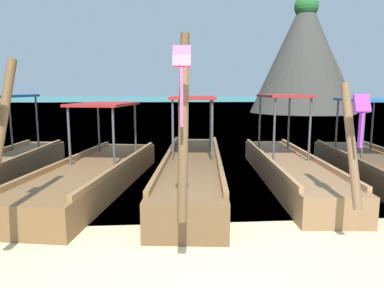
{
  "coord_description": "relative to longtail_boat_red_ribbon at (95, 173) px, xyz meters",
  "views": [
    {
      "loc": [
        -0.53,
        -4.26,
        2.11
      ],
      "look_at": [
        0.0,
        3.12,
        0.98
      ],
      "focal_mm": 33.02,
      "sensor_mm": 36.0,
      "label": 1
    }
  ],
  "objects": [
    {
      "name": "ground",
      "position": [
        2.09,
        -3.34,
        -0.33
      ],
      "size": [
        120.0,
        120.0,
        0.0
      ],
      "primitive_type": "plane",
      "color": "beige"
    },
    {
      "name": "sea_water",
      "position": [
        2.09,
        57.78,
        -0.33
      ],
      "size": [
        120.0,
        120.0,
        0.0
      ],
      "primitive_type": "plane",
      "color": "teal",
      "rests_on": "ground"
    },
    {
      "name": "longtail_boat_red_ribbon",
      "position": [
        0.0,
        0.0,
        0.0
      ],
      "size": [
        2.37,
        6.37,
        2.53
      ],
      "color": "brown",
      "rests_on": "ground"
    },
    {
      "name": "longtail_boat_pink_ribbon",
      "position": [
        2.13,
        0.11,
        0.03
      ],
      "size": [
        1.89,
        7.13,
        2.85
      ],
      "color": "brown",
      "rests_on": "ground"
    },
    {
      "name": "longtail_boat_violet_ribbon",
      "position": [
        4.37,
        0.22,
        0.0
      ],
      "size": [
        1.58,
        6.47,
        2.23
      ],
      "color": "olive",
      "rests_on": "ground"
    },
    {
      "name": "longtail_boat_blue_ribbon",
      "position": [
        6.51,
        0.16,
        -0.01
      ],
      "size": [
        2.06,
        6.1,
        2.49
      ],
      "color": "brown",
      "rests_on": "ground"
    },
    {
      "name": "karst_rock",
      "position": [
        14.79,
        25.55,
        4.95
      ],
      "size": [
        10.71,
        9.8,
        11.01
      ],
      "color": "#47443D",
      "rests_on": "ground"
    }
  ]
}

